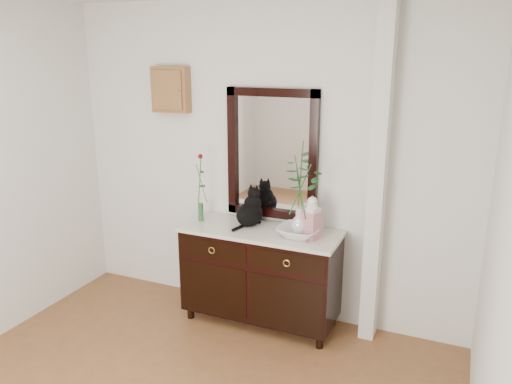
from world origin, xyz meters
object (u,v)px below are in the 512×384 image
at_px(lotus_bowl, 299,232).
at_px(cat, 250,207).
at_px(sideboard, 261,271).
at_px(ginger_jar, 312,217).

bearing_deg(lotus_bowl, cat, 168.88).
bearing_deg(cat, sideboard, -13.75).
height_order(sideboard, cat, cat).
bearing_deg(ginger_jar, lotus_bowl, -173.00).
distance_m(cat, ginger_jar, 0.58).
xyz_separation_m(sideboard, lotus_bowl, (0.34, -0.03, 0.42)).
bearing_deg(sideboard, ginger_jar, -2.40).
distance_m(sideboard, cat, 0.56).
distance_m(cat, lotus_bowl, 0.50).
xyz_separation_m(sideboard, ginger_jar, (0.44, -0.02, 0.55)).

